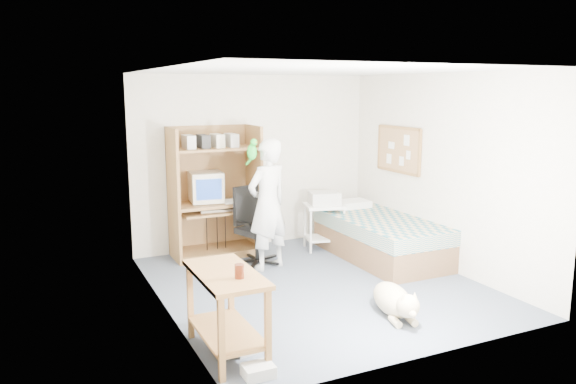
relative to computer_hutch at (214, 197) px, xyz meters
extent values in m
plane|color=#495263|center=(0.70, -1.74, -0.82)|extent=(4.00, 4.00, 0.00)
cube|color=beige|center=(0.70, 0.26, 0.43)|extent=(3.60, 0.02, 2.50)
cube|color=beige|center=(2.50, -1.74, 0.43)|extent=(0.02, 4.00, 2.50)
cube|color=beige|center=(-1.10, -1.74, 0.43)|extent=(0.02, 4.00, 2.50)
cube|color=white|center=(0.70, -1.74, 1.68)|extent=(3.60, 4.00, 0.02)
cube|color=brown|center=(-0.58, -0.04, 0.08)|extent=(0.04, 0.60, 1.80)
cube|color=brown|center=(0.58, -0.04, 0.08)|extent=(0.04, 0.60, 1.80)
cube|color=brown|center=(0.00, 0.25, 0.08)|extent=(1.20, 0.02, 1.80)
cube|color=brown|center=(0.00, -0.04, -0.08)|extent=(1.12, 0.60, 0.04)
cube|color=brown|center=(0.00, -0.12, -0.18)|extent=(1.00, 0.50, 0.03)
cube|color=brown|center=(0.00, -0.04, 0.68)|extent=(1.12, 0.55, 0.03)
cube|color=brown|center=(0.00, -0.04, -0.77)|extent=(1.12, 0.60, 0.10)
cube|color=brown|center=(2.00, -1.14, -0.64)|extent=(1.00, 2.00, 0.36)
cube|color=#2D6978|center=(2.00, -1.14, -0.36)|extent=(1.02, 2.02, 0.20)
cube|color=white|center=(2.00, -0.34, -0.22)|extent=(0.55, 0.35, 0.12)
cube|color=brown|center=(-0.85, -2.94, -0.09)|extent=(0.50, 1.00, 0.04)
cube|color=brown|center=(-1.05, -3.39, -0.47)|extent=(0.05, 0.05, 0.70)
cube|color=brown|center=(-0.65, -3.39, -0.47)|extent=(0.05, 0.05, 0.70)
cube|color=brown|center=(-1.05, -2.49, -0.47)|extent=(0.05, 0.05, 0.70)
cube|color=brown|center=(-0.65, -2.49, -0.47)|extent=(0.05, 0.05, 0.70)
cube|color=brown|center=(-0.85, -2.94, -0.62)|extent=(0.46, 0.92, 0.03)
cube|color=#9C6B45|center=(2.48, -0.84, 0.63)|extent=(0.03, 0.90, 0.60)
cube|color=brown|center=(2.47, -0.84, 0.94)|extent=(0.04, 0.94, 0.04)
cube|color=brown|center=(2.47, -0.84, 0.32)|extent=(0.04, 0.94, 0.04)
cylinder|color=black|center=(0.37, -0.64, -0.78)|extent=(0.57, 0.57, 0.06)
cylinder|color=black|center=(0.37, -0.64, -0.60)|extent=(0.06, 0.06, 0.38)
cube|color=black|center=(0.37, -0.64, -0.37)|extent=(0.56, 0.56, 0.08)
cube|color=black|center=(0.30, -0.44, -0.06)|extent=(0.40, 0.19, 0.53)
cube|color=black|center=(0.15, -0.72, -0.23)|extent=(0.13, 0.28, 0.04)
cube|color=black|center=(0.60, -0.56, -0.23)|extent=(0.13, 0.28, 0.04)
imported|color=silver|center=(0.42, -0.89, 0.02)|extent=(0.72, 0.59, 1.69)
ellipsoid|color=#149017|center=(0.22, -0.87, 0.71)|extent=(0.12, 0.12, 0.20)
sphere|color=#149017|center=(0.23, -0.91, 0.83)|extent=(0.09, 0.09, 0.09)
cone|color=orange|center=(0.25, -0.95, 0.83)|extent=(0.05, 0.05, 0.03)
cylinder|color=#149017|center=(0.21, -0.83, 0.59)|extent=(0.07, 0.14, 0.12)
ellipsoid|color=tan|center=(0.99, -2.82, -0.67)|extent=(0.47, 0.73, 0.31)
sphere|color=tan|center=(0.91, -3.19, -0.59)|extent=(0.23, 0.23, 0.23)
cone|color=tan|center=(0.85, -3.20, -0.49)|extent=(0.07, 0.07, 0.09)
cone|color=tan|center=(0.96, -3.22, -0.49)|extent=(0.07, 0.07, 0.09)
ellipsoid|color=tan|center=(0.89, -3.28, -0.63)|extent=(0.10, 0.14, 0.08)
cylinder|color=tan|center=(1.08, -2.47, -0.73)|extent=(0.10, 0.22, 0.11)
cube|color=white|center=(1.51, -0.42, -0.18)|extent=(0.64, 0.56, 0.04)
cube|color=white|center=(1.51, -0.42, -0.65)|extent=(0.59, 0.51, 0.03)
cylinder|color=white|center=(1.27, -0.61, -0.50)|extent=(0.03, 0.03, 0.64)
cylinder|color=white|center=(1.75, -0.61, -0.50)|extent=(0.03, 0.03, 0.64)
cylinder|color=white|center=(1.27, -0.23, -0.50)|extent=(0.03, 0.03, 0.64)
cylinder|color=white|center=(1.75, -0.23, -0.50)|extent=(0.03, 0.03, 0.64)
cube|color=#BBBBB6|center=(1.51, -0.42, -0.07)|extent=(0.48, 0.41, 0.18)
cube|color=beige|center=(-0.12, 0.01, 0.15)|extent=(0.48, 0.50, 0.41)
cube|color=navy|center=(-0.14, -0.21, 0.15)|extent=(0.34, 0.05, 0.28)
cube|color=beige|center=(-0.02, -0.16, -0.15)|extent=(0.46, 0.21, 0.03)
cylinder|color=yellow|center=(0.39, -0.09, 0.00)|extent=(0.08, 0.08, 0.12)
cylinder|color=#40170A|center=(-0.80, -3.14, -0.01)|extent=(0.08, 0.08, 0.12)
cube|color=silver|center=(-0.76, -3.44, -0.77)|extent=(0.25, 0.20, 0.10)
cube|color=#B3B4AF|center=(-0.72, -2.98, -0.78)|extent=(0.22, 0.25, 0.08)
camera|label=1|loc=(-2.34, -7.34, 1.48)|focal=35.00mm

